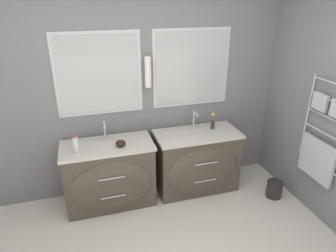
{
  "coord_description": "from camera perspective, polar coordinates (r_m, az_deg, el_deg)",
  "views": [
    {
      "loc": [
        -0.61,
        -1.6,
        2.32
      ],
      "look_at": [
        0.22,
        1.22,
        1.03
      ],
      "focal_mm": 32.0,
      "sensor_mm": 36.0,
      "label": 1
    }
  ],
  "objects": [
    {
      "name": "faucet_right",
      "position": [
        3.72,
        5.02,
        1.05
      ],
      "size": [
        0.17,
        0.14,
        0.23
      ],
      "color": "silver",
      "rests_on": "vanity_right"
    },
    {
      "name": "waste_bin",
      "position": [
        4.03,
        19.59,
        -11.17
      ],
      "size": [
        0.2,
        0.2,
        0.21
      ],
      "color": "#282626",
      "rests_on": "ground_plane"
    },
    {
      "name": "toiletry_bottle",
      "position": [
        3.32,
        -17.18,
        -3.35
      ],
      "size": [
        0.06,
        0.06,
        0.2
      ],
      "color": "silver",
      "rests_on": "vanity_left"
    },
    {
      "name": "amenity_bowl",
      "position": [
        3.36,
        -9.01,
        -3.26
      ],
      "size": [
        0.12,
        0.12,
        0.07
      ],
      "color": "black",
      "rests_on": "vanity_left"
    },
    {
      "name": "vanity_right",
      "position": [
        3.82,
        5.58,
        -6.75
      ],
      "size": [
        1.04,
        0.57,
        0.78
      ],
      "color": "#4C4238",
      "rests_on": "ground_plane"
    },
    {
      "name": "flower_vase",
      "position": [
        3.77,
        8.51,
        0.74
      ],
      "size": [
        0.05,
        0.05,
        0.21
      ],
      "color": "#332D2D",
      "rests_on": "vanity_right"
    },
    {
      "name": "wall_back",
      "position": [
        3.58,
        -5.93,
        7.12
      ],
      "size": [
        5.19,
        0.16,
        2.6
      ],
      "color": "slate",
      "rests_on": "ground_plane"
    },
    {
      "name": "faucet_left",
      "position": [
        3.5,
        -11.94,
        -0.92
      ],
      "size": [
        0.17,
        0.14,
        0.23
      ],
      "color": "silver",
      "rests_on": "vanity_left"
    },
    {
      "name": "vanity_left",
      "position": [
        3.6,
        -11.03,
        -9.17
      ],
      "size": [
        1.04,
        0.57,
        0.78
      ],
      "color": "#4C4238",
      "rests_on": "ground_plane"
    },
    {
      "name": "wall_right",
      "position": [
        3.56,
        27.79,
        4.06
      ],
      "size": [
        0.13,
        3.62,
        2.6
      ],
      "color": "slate",
      "rests_on": "ground_plane"
    }
  ]
}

